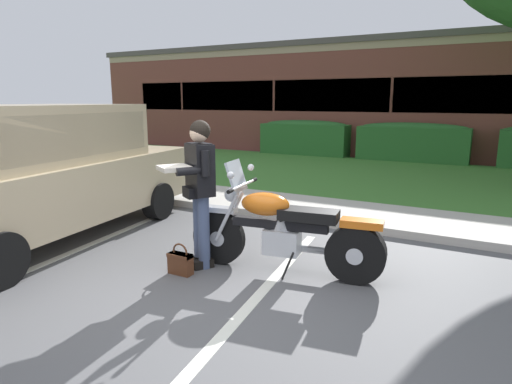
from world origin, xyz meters
TOP-DOWN VIEW (x-y plane):
  - ground_plane at (0.00, 0.00)m, footprint 140.00×140.00m
  - curb_strip at (0.00, 3.02)m, footprint 60.00×0.20m
  - concrete_walk at (0.00, 3.87)m, footprint 60.00×1.50m
  - grass_lawn at (0.00, 7.78)m, footprint 60.00×6.31m
  - stall_stripe_0 at (-2.27, 0.20)m, footprint 0.66×4.38m
  - stall_stripe_1 at (0.45, 0.20)m, footprint 0.66×4.38m
  - motorcycle at (0.47, 1.01)m, footprint 2.24×0.82m
  - rider_person at (-0.55, 0.70)m, footprint 0.60×0.67m
  - handbag at (-0.60, 0.40)m, footprint 0.28×0.13m
  - parked_suv_adjacent at (-3.10, 0.50)m, footprint 2.49×5.03m
  - hedge_left at (-3.54, 11.09)m, footprint 3.09×0.90m
  - hedge_center_left at (0.07, 11.09)m, footprint 3.32×0.90m
  - brick_building at (-0.73, 17.38)m, footprint 25.05×12.03m

SIDE VIEW (x-z plane):
  - ground_plane at x=0.00m, z-range 0.00..0.00m
  - stall_stripe_0 at x=-2.27m, z-range 0.00..0.01m
  - stall_stripe_1 at x=0.45m, z-range 0.00..0.01m
  - grass_lawn at x=0.00m, z-range 0.00..0.06m
  - concrete_walk at x=0.00m, z-range 0.00..0.08m
  - curb_strip at x=0.00m, z-range 0.00..0.12m
  - handbag at x=-0.60m, z-range -0.04..0.32m
  - motorcycle at x=0.47m, z-range -0.14..1.12m
  - hedge_center_left at x=0.07m, z-range 0.03..1.27m
  - hedge_left at x=-3.54m, z-range 0.03..1.27m
  - parked_suv_adjacent at x=-3.10m, z-range 0.03..1.89m
  - rider_person at x=-0.55m, z-range 0.15..1.86m
  - brick_building at x=-0.73m, z-range 0.00..3.98m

